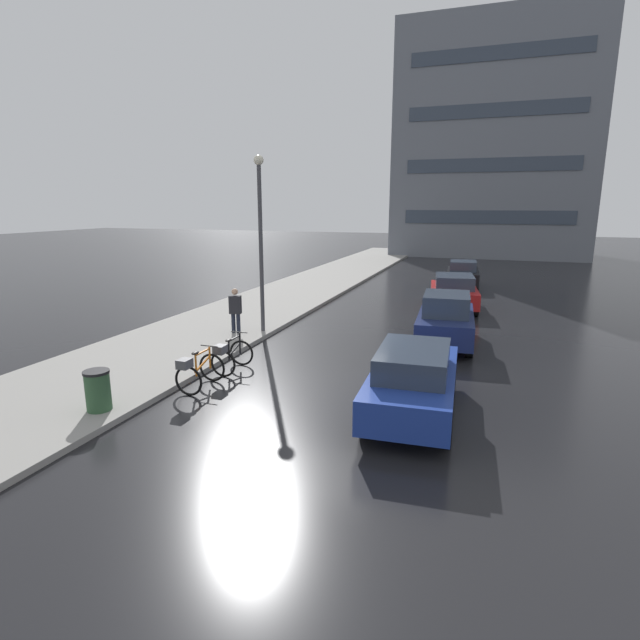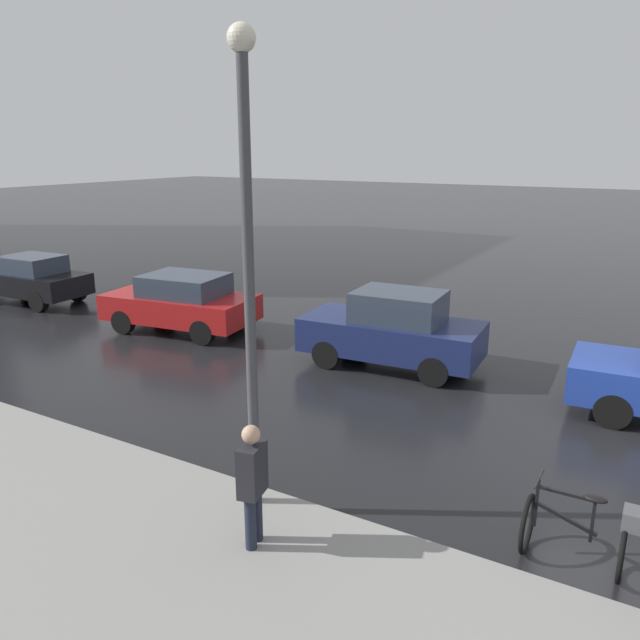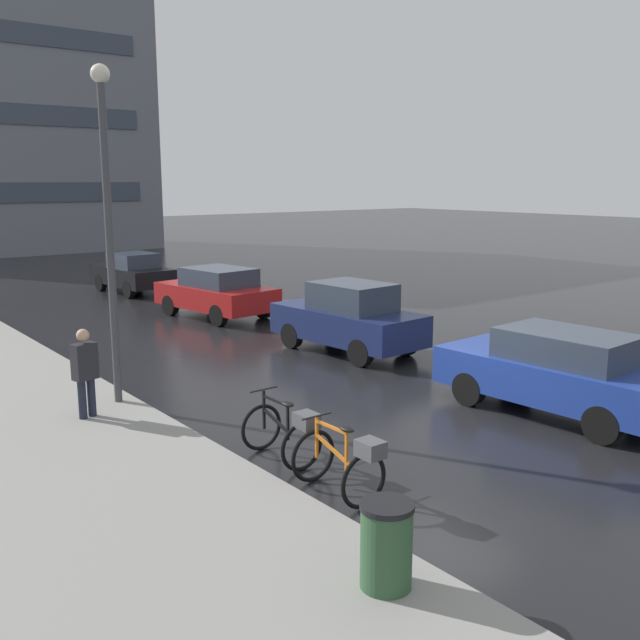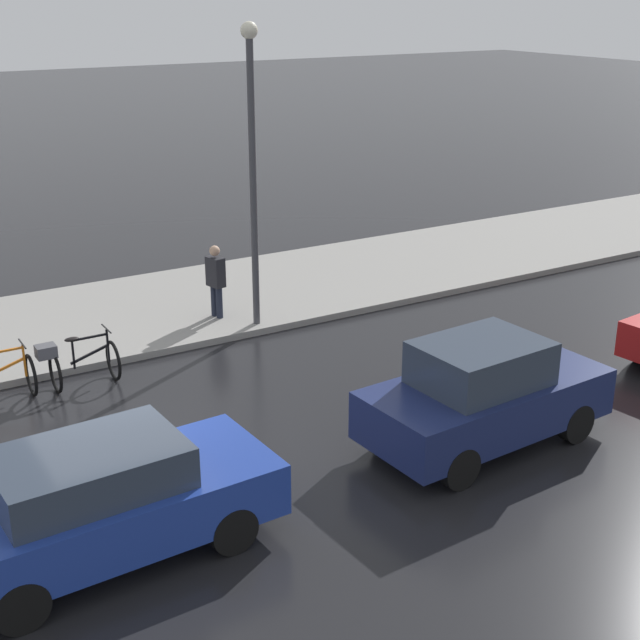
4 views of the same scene
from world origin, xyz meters
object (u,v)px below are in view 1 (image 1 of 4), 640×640
(car_black, at_px, (463,274))
(bicycle_nearest, at_px, (197,371))
(pedestrian, at_px, (235,310))
(car_blue, at_px, (413,380))
(bicycle_second, at_px, (230,355))
(trash_bin, at_px, (98,393))
(car_red, at_px, (454,292))
(car_navy, at_px, (446,320))
(streetlamp, at_px, (260,231))

(car_black, bearing_deg, bicycle_nearest, -105.58)
(pedestrian, bearing_deg, bicycle_nearest, -71.84)
(bicycle_nearest, distance_m, car_blue, 5.29)
(bicycle_second, distance_m, trash_bin, 3.74)
(car_black, relative_size, pedestrian, 2.24)
(car_blue, height_order, car_red, car_blue)
(car_blue, height_order, car_black, car_blue)
(bicycle_second, bearing_deg, car_blue, -12.74)
(pedestrian, bearing_deg, car_navy, 10.39)
(car_red, height_order, streetlamp, streetlamp)
(pedestrian, distance_m, trash_bin, 7.05)
(streetlamp, xyz_separation_m, trash_bin, (-0.33, -7.56, -3.13))
(bicycle_second, xyz_separation_m, car_navy, (5.31, 4.80, 0.35))
(bicycle_nearest, relative_size, trash_bin, 1.34)
(bicycle_second, height_order, car_black, car_black)
(car_red, height_order, car_black, car_red)
(bicycle_nearest, distance_m, car_navy, 8.27)
(car_red, bearing_deg, bicycle_nearest, -112.87)
(car_black, bearing_deg, car_red, -89.88)
(pedestrian, xyz_separation_m, streetlamp, (0.78, 0.54, 2.69))
(car_red, relative_size, pedestrian, 2.45)
(bicycle_second, height_order, streetlamp, streetlamp)
(car_black, bearing_deg, trash_bin, -107.12)
(bicycle_second, height_order, trash_bin, trash_bin)
(bicycle_nearest, xyz_separation_m, trash_bin, (-1.18, -2.05, 0.01))
(bicycle_nearest, height_order, car_black, car_black)
(bicycle_second, relative_size, pedestrian, 0.81)
(streetlamp, relative_size, trash_bin, 5.90)
(car_red, bearing_deg, pedestrian, -132.96)
(bicycle_nearest, bearing_deg, car_red, 67.13)
(trash_bin, bearing_deg, car_navy, 51.63)
(bicycle_nearest, height_order, bicycle_second, bicycle_second)
(car_navy, height_order, car_red, car_navy)
(car_navy, bearing_deg, trash_bin, -128.37)
(streetlamp, bearing_deg, pedestrian, -145.17)
(car_blue, bearing_deg, streetlamp, 139.55)
(car_navy, bearing_deg, car_blue, -91.19)
(car_blue, bearing_deg, bicycle_second, 167.26)
(car_red, relative_size, streetlamp, 0.68)
(car_black, height_order, pedestrian, pedestrian)
(car_red, height_order, pedestrian, pedestrian)
(bicycle_nearest, xyz_separation_m, car_black, (5.16, 18.53, 0.25))
(trash_bin, bearing_deg, bicycle_second, 70.07)
(pedestrian, height_order, trash_bin, pedestrian)
(car_navy, relative_size, pedestrian, 2.39)
(bicycle_second, xyz_separation_m, car_red, (5.08, 10.82, 0.29))
(bicycle_second, relative_size, trash_bin, 1.32)
(bicycle_nearest, relative_size, bicycle_second, 1.01)
(bicycle_second, height_order, car_navy, car_navy)
(bicycle_nearest, relative_size, car_navy, 0.34)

